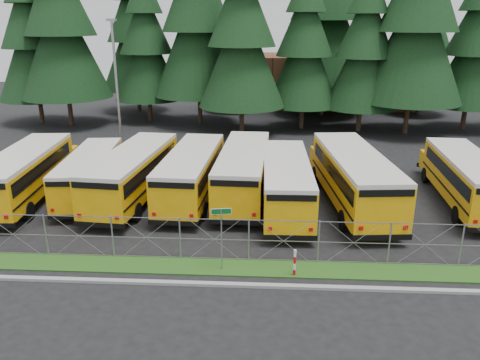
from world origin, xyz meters
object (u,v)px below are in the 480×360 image
(bus_4, at_px, (244,172))
(light_standard, at_px, (117,84))
(bus_east, at_px, (464,180))
(bus_5, at_px, (286,184))
(striped_bollard, at_px, (295,263))
(bus_0, at_px, (28,175))
(bus_2, at_px, (136,174))
(bus_3, at_px, (193,174))
(bus_1, at_px, (92,174))
(bus_6, at_px, (352,179))
(street_sign, at_px, (221,226))

(bus_4, xyz_separation_m, light_standard, (-10.03, 8.72, 4.03))
(bus_east, bearing_deg, light_standard, 161.97)
(bus_5, distance_m, light_standard, 16.74)
(bus_east, distance_m, striped_bollard, 13.32)
(striped_bollard, bearing_deg, bus_0, 151.83)
(bus_0, bearing_deg, bus_5, -6.93)
(bus_0, height_order, bus_2, bus_2)
(bus_2, distance_m, bus_3, 3.34)
(bus_1, distance_m, bus_6, 15.28)
(bus_1, height_order, bus_5, bus_5)
(bus_2, bearing_deg, bus_5, -1.27)
(bus_3, xyz_separation_m, bus_5, (5.39, -1.35, -0.01))
(bus_4, distance_m, street_sign, 8.92)
(bus_6, relative_size, light_standard, 1.18)
(bus_1, bearing_deg, bus_5, -12.61)
(bus_0, bearing_deg, bus_2, -0.86)
(bus_2, xyz_separation_m, bus_6, (12.47, -0.37, 0.10))
(bus_3, bearing_deg, bus_4, 9.90)
(striped_bollard, bearing_deg, bus_east, 41.09)
(street_sign, xyz_separation_m, light_standard, (-9.52, 17.60, 3.47))
(bus_5, bearing_deg, striped_bollard, -89.67)
(bus_1, bearing_deg, striped_bollard, -43.02)
(bus_4, bearing_deg, bus_3, -170.40)
(street_sign, bearing_deg, bus_4, 86.71)
(bus_1, xyz_separation_m, bus_5, (11.51, -1.42, 0.13))
(bus_3, height_order, bus_6, bus_6)
(bus_6, xyz_separation_m, bus_east, (6.40, 0.60, -0.15))
(bus_6, bearing_deg, bus_0, 174.83)
(bus_4, xyz_separation_m, striped_bollard, (2.52, -9.22, -0.88))
(bus_3, height_order, striped_bollard, bus_3)
(street_sign, bearing_deg, bus_6, 49.56)
(bus_0, relative_size, bus_6, 0.93)
(street_sign, distance_m, striped_bollard, 3.37)
(bus_0, relative_size, street_sign, 3.99)
(bus_2, bearing_deg, bus_0, -170.85)
(bus_4, bearing_deg, bus_0, -172.40)
(bus_4, bearing_deg, bus_east, 0.32)
(bus_3, height_order, light_standard, light_standard)
(bus_6, relative_size, striped_bollard, 10.00)
(bus_1, distance_m, street_sign, 12.17)
(bus_6, relative_size, bus_east, 1.10)
(bus_0, xyz_separation_m, street_sign, (12.09, -7.76, 0.56))
(bus_4, relative_size, bus_6, 0.94)
(bus_2, distance_m, street_sign, 10.04)
(light_standard, bearing_deg, bus_3, -52.28)
(bus_3, distance_m, bus_4, 3.02)
(bus_6, distance_m, street_sign, 10.27)
(bus_0, bearing_deg, striped_bollard, -32.80)
(bus_4, bearing_deg, street_sign, -90.79)
(bus_5, relative_size, bus_6, 0.90)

